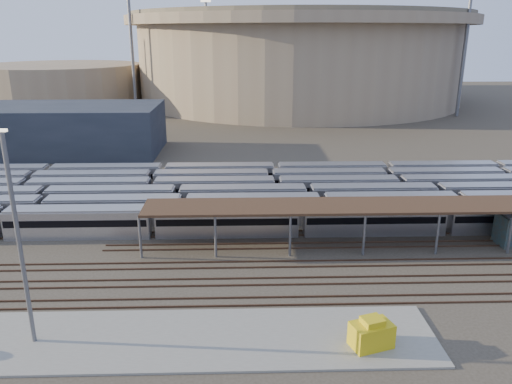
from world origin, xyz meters
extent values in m
plane|color=#383026|center=(0.00, 0.00, 0.00)|extent=(420.00, 420.00, 0.00)
cube|color=gray|center=(-5.00, -15.00, 0.10)|extent=(50.00, 9.00, 0.20)
cube|color=silver|center=(-7.65, 8.00, 1.80)|extent=(112.00, 2.90, 3.60)
cube|color=silver|center=(-4.24, 12.20, 1.80)|extent=(112.00, 2.90, 3.60)
cube|color=silver|center=(-5.60, 16.40, 1.80)|extent=(112.00, 2.90, 3.60)
cube|color=silver|center=(8.95, 20.60, 1.80)|extent=(112.00, 2.90, 3.60)
cube|color=silver|center=(8.20, 24.80, 1.80)|extent=(112.00, 2.90, 3.60)
cube|color=silver|center=(9.40, 29.00, 1.80)|extent=(112.00, 2.90, 3.60)
cylinder|color=slate|center=(-8.00, 1.30, 2.50)|extent=(0.30, 0.30, 5.00)
cylinder|color=slate|center=(-8.00, 6.70, 2.50)|extent=(0.30, 0.30, 5.00)
cylinder|color=slate|center=(0.57, 1.30, 2.50)|extent=(0.30, 0.30, 5.00)
cylinder|color=slate|center=(0.57, 6.70, 2.50)|extent=(0.30, 0.30, 5.00)
cylinder|color=slate|center=(9.14, 1.30, 2.50)|extent=(0.30, 0.30, 5.00)
cylinder|color=slate|center=(9.14, 6.70, 2.50)|extent=(0.30, 0.30, 5.00)
cylinder|color=slate|center=(17.71, 1.30, 2.50)|extent=(0.30, 0.30, 5.00)
cylinder|color=slate|center=(17.71, 6.70, 2.50)|extent=(0.30, 0.30, 5.00)
cylinder|color=slate|center=(26.29, 1.30, 2.50)|extent=(0.30, 0.30, 5.00)
cylinder|color=slate|center=(26.29, 6.70, 2.50)|extent=(0.30, 0.30, 5.00)
cylinder|color=slate|center=(34.86, 1.30, 2.50)|extent=(0.30, 0.30, 5.00)
cylinder|color=slate|center=(34.86, 6.70, 2.50)|extent=(0.30, 0.30, 5.00)
cube|color=#352315|center=(22.00, 4.00, 5.15)|extent=(60.00, 6.00, 0.30)
cube|color=#4C3323|center=(0.00, -1.75, 0.09)|extent=(170.00, 0.12, 0.18)
cube|color=#4C3323|center=(0.00, -0.25, 0.09)|extent=(170.00, 0.12, 0.18)
cube|color=#4C3323|center=(0.00, -5.75, 0.09)|extent=(170.00, 0.12, 0.18)
cube|color=#4C3323|center=(0.00, -4.25, 0.09)|extent=(170.00, 0.12, 0.18)
cube|color=#4C3323|center=(0.00, -9.75, 0.09)|extent=(170.00, 0.12, 0.18)
cube|color=#4C3323|center=(0.00, -8.25, 0.09)|extent=(170.00, 0.12, 0.18)
cylinder|color=gray|center=(25.00, 140.00, 14.00)|extent=(116.00, 116.00, 28.00)
cylinder|color=gray|center=(25.00, 140.00, 29.50)|extent=(124.00, 124.00, 3.00)
cylinder|color=brown|center=(25.00, 140.00, 31.75)|extent=(120.00, 120.00, 1.50)
cylinder|color=gray|center=(-60.00, 130.00, 7.00)|extent=(56.00, 56.00, 14.00)
cube|color=#1E232D|center=(-35.00, 55.00, 5.00)|extent=(42.00, 20.00, 10.00)
cylinder|color=slate|center=(-30.00, 110.00, 18.00)|extent=(1.00, 1.00, 36.00)
cylinder|color=slate|center=(70.00, 100.00, 18.00)|extent=(1.00, 1.00, 36.00)
cylinder|color=slate|center=(-10.00, 160.00, 18.00)|extent=(1.00, 1.00, 36.00)
cylinder|color=slate|center=(-13.85, -15.02, 9.06)|extent=(0.36, 0.36, 17.72)
cube|color=#FFF2CC|center=(-13.85, -15.02, 18.02)|extent=(0.82, 0.35, 0.20)
cube|color=gold|center=(14.14, -16.58, 1.24)|extent=(3.80, 3.00, 2.07)
camera|label=1|loc=(3.65, -51.49, 24.88)|focal=35.00mm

